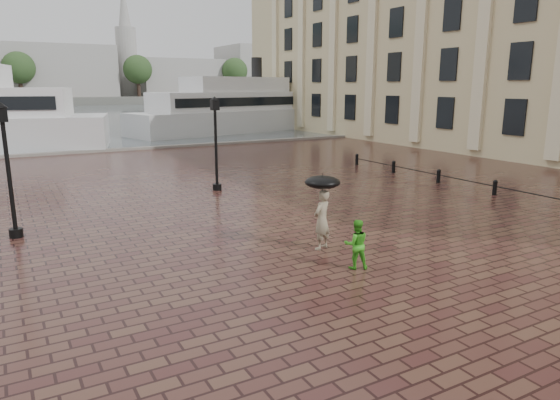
# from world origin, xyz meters

# --- Properties ---
(ground) EXTENTS (300.00, 300.00, 0.00)m
(ground) POSITION_xyz_m (0.00, 0.00, 0.00)
(ground) COLOR #391B19
(ground) RESTS_ON ground
(harbour_water) EXTENTS (240.00, 240.00, 0.00)m
(harbour_water) POSITION_xyz_m (0.00, 92.00, 0.00)
(harbour_water) COLOR #4C585D
(harbour_water) RESTS_ON ground
(quay_edge) EXTENTS (80.00, 0.60, 0.30)m
(quay_edge) POSITION_xyz_m (0.00, 32.00, 0.00)
(quay_edge) COLOR slate
(quay_edge) RESTS_ON ground
(far_shore) EXTENTS (300.00, 60.00, 2.00)m
(far_shore) POSITION_xyz_m (0.00, 160.00, 1.00)
(far_shore) COLOR #4C4C47
(far_shore) RESTS_ON ground
(distant_skyline) EXTENTS (102.50, 22.00, 33.00)m
(distant_skyline) POSITION_xyz_m (48.14, 150.00, 9.45)
(distant_skyline) COLOR #97948F
(distant_skyline) RESTS_ON ground
(far_trees) EXTENTS (188.00, 8.00, 13.50)m
(far_trees) POSITION_xyz_m (0.00, 138.00, 9.42)
(far_trees) COLOR #2D2119
(far_trees) RESTS_ON ground
(bollard_row) EXTENTS (0.22, 21.22, 0.73)m
(bollard_row) POSITION_xyz_m (14.00, 6.50, 0.40)
(bollard_row) COLOR black
(bollard_row) RESTS_ON ground
(street_lamps) EXTENTS (15.44, 12.44, 4.40)m
(street_lamps) POSITION_xyz_m (-5.00, 15.33, 2.33)
(street_lamps) COLOR black
(street_lamps) RESTS_ON ground
(adult_pedestrian) EXTENTS (0.82, 0.69, 1.90)m
(adult_pedestrian) POSITION_xyz_m (2.39, 3.87, 0.95)
(adult_pedestrian) COLOR gray
(adult_pedestrian) RESTS_ON ground
(child_pedestrian) EXTENTS (0.85, 0.77, 1.42)m
(child_pedestrian) POSITION_xyz_m (2.27, 1.96, 0.71)
(child_pedestrian) COLOR green
(child_pedestrian) RESTS_ON ground
(ferry_far) EXTENTS (25.55, 11.62, 8.15)m
(ferry_far) POSITION_xyz_m (17.36, 43.07, 2.45)
(ferry_far) COLOR #BABABA
(ferry_far) RESTS_ON ground
(umbrella) EXTENTS (1.10, 1.10, 1.20)m
(umbrella) POSITION_xyz_m (2.39, 3.87, 2.15)
(umbrella) COLOR black
(umbrella) RESTS_ON ground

